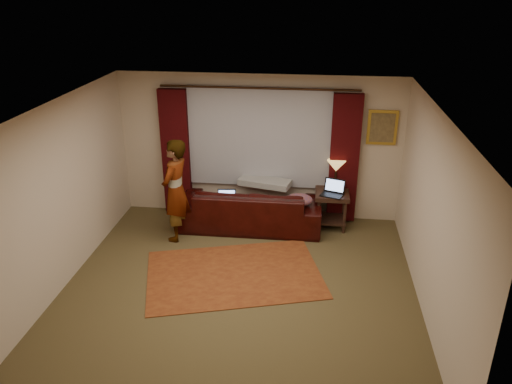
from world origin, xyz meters
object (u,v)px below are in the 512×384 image
end_table (331,209)px  tiffany_lamp (336,175)px  sofa (251,201)px  person (176,191)px  laptop_sofa (227,199)px  laptop_table (332,188)px

end_table → tiffany_lamp: size_ratio=1.29×
sofa → person: bearing=25.6°
tiffany_lamp → person: size_ratio=0.30×
end_table → tiffany_lamp: tiffany_lamp is taller
end_table → person: (-2.57, -0.73, 0.54)m
sofa → end_table: sofa is taller
end_table → laptop_sofa: bearing=-168.3°
tiffany_lamp → laptop_table: size_ratio=1.33×
sofa → end_table: (1.41, 0.16, -0.17)m
sofa → end_table: size_ratio=3.71×
laptop_sofa → laptop_table: (1.79, 0.23, 0.18)m
sofa → laptop_sofa: bearing=28.3°
sofa → laptop_table: bearing=-179.4°
person → end_table: bearing=118.4°
sofa → laptop_table: (1.40, 0.02, 0.30)m
laptop_sofa → person: size_ratio=0.20×
laptop_sofa → end_table: 1.85m
sofa → tiffany_lamp: (1.45, 0.35, 0.42)m
laptop_sofa → end_table: bearing=5.1°
sofa → person: 1.35m
end_table → tiffany_lamp: 0.62m
laptop_table → laptop_sofa: bearing=-153.5°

